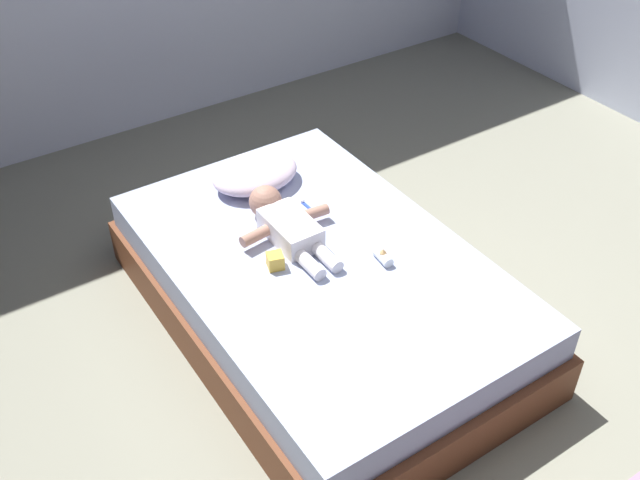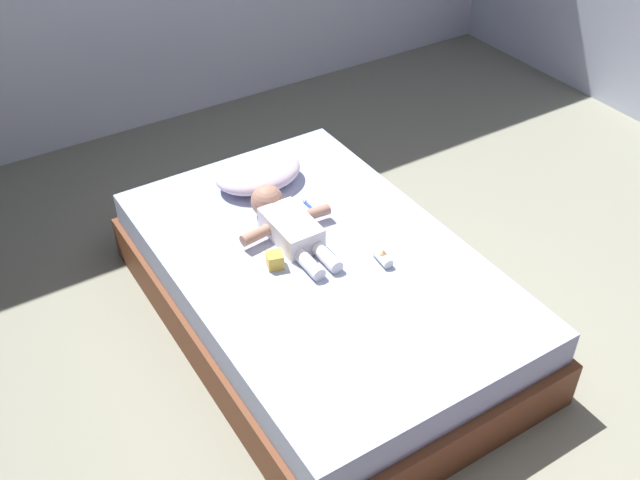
% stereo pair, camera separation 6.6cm
% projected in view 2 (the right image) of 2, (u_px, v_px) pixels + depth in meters
% --- Properties ---
extents(ground_plane, '(8.00, 8.00, 0.00)m').
position_uv_depth(ground_plane, '(406.00, 394.00, 3.33)').
color(ground_plane, gray).
extents(bed, '(1.35, 2.09, 0.42)m').
position_uv_depth(bed, '(320.00, 291.00, 3.57)').
color(bed, brown).
rests_on(bed, ground_plane).
extents(pillow, '(0.47, 0.36, 0.14)m').
position_uv_depth(pillow, '(258.00, 172.00, 3.87)').
color(pillow, silver).
rests_on(pillow, bed).
extents(baby, '(0.49, 0.65, 0.17)m').
position_uv_depth(baby, '(286.00, 222.00, 3.53)').
color(baby, white).
rests_on(baby, bed).
extents(toothbrush, '(0.01, 0.13, 0.02)m').
position_uv_depth(toothbrush, '(309.00, 206.00, 3.74)').
color(toothbrush, blue).
rests_on(toothbrush, bed).
extents(toy_block, '(0.09, 0.09, 0.07)m').
position_uv_depth(toy_block, '(275.00, 260.00, 3.36)').
color(toy_block, yellow).
rests_on(toy_block, bed).
extents(baby_bottle, '(0.06, 0.12, 0.07)m').
position_uv_depth(baby_bottle, '(383.00, 257.00, 3.39)').
color(baby_bottle, white).
rests_on(baby_bottle, bed).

